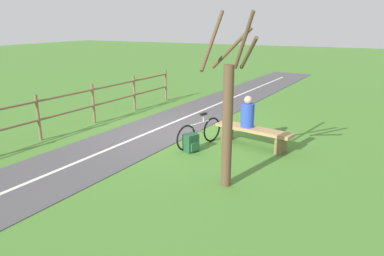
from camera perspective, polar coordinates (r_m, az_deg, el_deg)
ground_plane at (r=10.13m, az=-3.24°, el=-0.71°), size 80.00×80.00×0.00m
paved_path at (r=7.77m, az=-23.82°, el=-7.63°), size 4.87×36.07×0.02m
path_centre_line at (r=7.77m, az=-23.83°, el=-7.56°), size 2.42×31.92×0.00m
bench at (r=9.03m, az=9.74°, el=-0.84°), size 2.05×0.79×0.48m
person_seated at (r=8.98m, az=8.90°, el=2.31°), size 0.39×0.39×0.79m
bicycle at (r=8.93m, az=1.21°, el=-0.77°), size 0.50×1.56×0.83m
backpack at (r=8.58m, az=-0.15°, el=-2.41°), size 0.37×0.39×0.44m
fence_roadside at (r=10.66m, az=-19.31°, el=3.30°), size 0.69×9.81×1.24m
tree_far_left at (r=6.51m, az=5.83°, el=2.40°), size 0.98×0.86×3.22m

